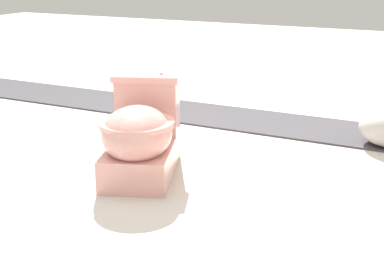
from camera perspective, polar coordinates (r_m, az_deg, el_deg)
name	(u,v)px	position (r m, az deg, el deg)	size (l,w,h in m)	color
ground_plane	(110,173)	(2.94, -8.78, -4.77)	(14.00, 14.00, 0.00)	beige
gravel_strip	(270,123)	(3.81, 8.30, 0.56)	(0.56, 8.00, 0.01)	#423F44
toilet	(141,135)	(2.83, -5.49, -0.77)	(0.72, 0.56, 0.52)	#E09E93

